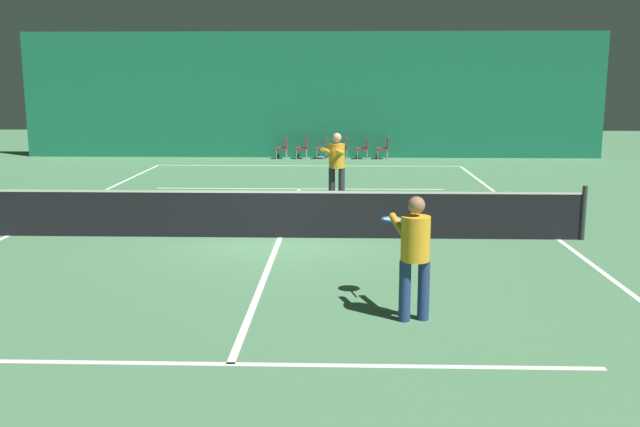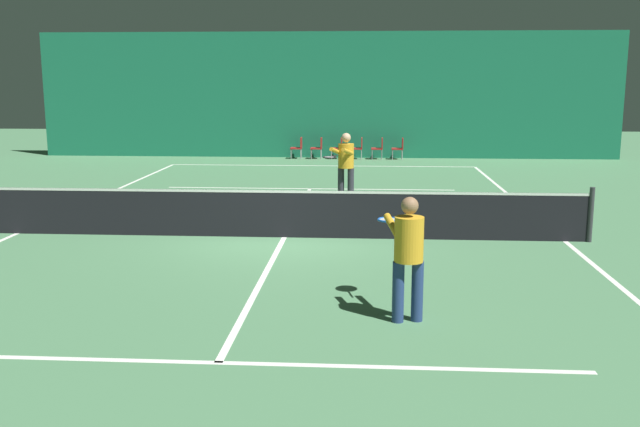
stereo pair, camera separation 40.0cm
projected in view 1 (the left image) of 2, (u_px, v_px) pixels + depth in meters
The scene contains 17 objects.
ground_plane at pixel (280, 238), 14.18m from camera, with size 60.00×60.00×0.00m, color #4C7F56.
backdrop_curtain at pixel (311, 95), 28.19m from camera, with size 23.00×0.12×4.93m.
court_line_baseline_far at pixel (308, 166), 25.87m from camera, with size 11.00×0.10×0.00m.
court_line_service_far at pixel (299, 189), 20.47m from camera, with size 8.25×0.10×0.00m.
court_line_service_near at pixel (230, 364), 7.90m from camera, with size 8.25×0.10×0.00m.
court_line_sideline_left at pixel (8, 236), 14.35m from camera, with size 0.10×23.80×0.00m.
court_line_sideline_right at pixel (559, 239), 14.01m from camera, with size 0.10×23.80×0.00m.
court_line_centre at pixel (280, 238), 14.18m from camera, with size 0.10×12.80×0.00m.
tennis_net at pixel (280, 212), 14.09m from camera, with size 12.00×0.10×1.07m.
player_near at pixel (414, 248), 9.21m from camera, with size 0.66×1.38×1.65m.
player_far at pixel (336, 162), 18.24m from camera, with size 0.85×1.42×1.76m.
courtside_chair_0 at pixel (283, 146), 28.05m from camera, with size 0.44×0.44×0.84m.
courtside_chair_1 at pixel (304, 147), 28.02m from camera, with size 0.44×0.44×0.84m.
courtside_chair_2 at pixel (324, 147), 28.00m from camera, with size 0.44×0.44×0.84m.
courtside_chair_3 at pixel (344, 147), 27.97m from camera, with size 0.44×0.44×0.84m.
courtside_chair_4 at pixel (364, 147), 27.95m from camera, with size 0.44×0.44×0.84m.
courtside_chair_5 at pixel (384, 147), 27.93m from camera, with size 0.44×0.44×0.84m.
Camera 1 is at (1.23, -13.81, 3.12)m, focal length 40.00 mm.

